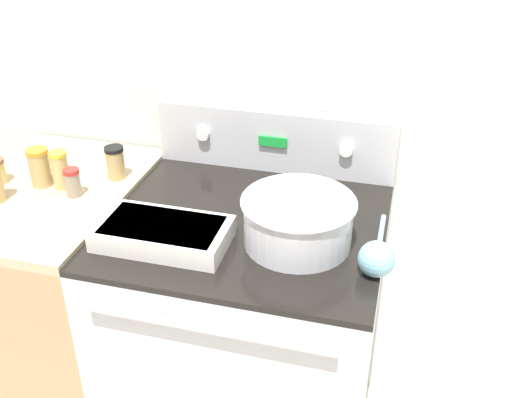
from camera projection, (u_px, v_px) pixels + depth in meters
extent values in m
cube|color=silver|center=(281.00, 63.00, 1.82)|extent=(8.00, 0.05, 2.50)
cube|color=#BCBCC1|center=(249.00, 345.00, 1.90)|extent=(0.76, 0.70, 0.90)
cube|color=black|center=(247.00, 222.00, 1.67)|extent=(0.76, 0.70, 0.02)
cylinder|color=silver|center=(205.00, 328.00, 1.40)|extent=(0.62, 0.02, 0.02)
cube|color=#BCBCC1|center=(275.00, 141.00, 1.89)|extent=(0.76, 0.05, 0.20)
cylinder|color=white|center=(203.00, 134.00, 1.91)|extent=(0.04, 0.02, 0.04)
cylinder|color=white|center=(346.00, 150.00, 1.80)|extent=(0.04, 0.02, 0.04)
cube|color=green|center=(273.00, 142.00, 1.86)|extent=(0.09, 0.01, 0.03)
cube|color=tan|center=(70.00, 311.00, 2.04)|extent=(0.51, 0.70, 0.90)
cube|color=tan|center=(46.00, 192.00, 1.81)|extent=(0.51, 0.70, 0.03)
cylinder|color=silver|center=(298.00, 222.00, 1.54)|extent=(0.28, 0.28, 0.13)
torus|color=silver|center=(299.00, 202.00, 1.51)|extent=(0.30, 0.30, 0.01)
cylinder|color=beige|center=(299.00, 206.00, 1.51)|extent=(0.26, 0.26, 0.02)
cube|color=silver|center=(163.00, 234.00, 1.55)|extent=(0.34, 0.19, 0.06)
cube|color=tan|center=(163.00, 230.00, 1.55)|extent=(0.30, 0.16, 0.03)
cylinder|color=#7AB2C6|center=(380.00, 242.00, 1.56)|extent=(0.01, 0.26, 0.01)
sphere|color=#7AB2C6|center=(376.00, 259.00, 1.43)|extent=(0.09, 0.09, 0.09)
cylinder|color=tan|center=(116.00, 164.00, 1.84)|extent=(0.06, 0.06, 0.09)
cylinder|color=black|center=(114.00, 149.00, 1.81)|extent=(0.06, 0.06, 0.01)
cylinder|color=gray|center=(73.00, 184.00, 1.74)|extent=(0.04, 0.04, 0.07)
cylinder|color=red|center=(71.00, 171.00, 1.72)|extent=(0.05, 0.05, 0.01)
cylinder|color=tan|center=(61.00, 171.00, 1.78)|extent=(0.05, 0.05, 0.10)
cylinder|color=yellow|center=(57.00, 154.00, 1.75)|extent=(0.05, 0.05, 0.01)
cylinder|color=tan|center=(40.00, 169.00, 1.79)|extent=(0.06, 0.06, 0.11)
cylinder|color=orange|center=(36.00, 151.00, 1.76)|extent=(0.06, 0.06, 0.01)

